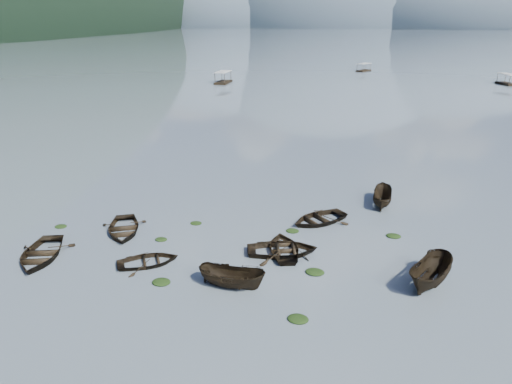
% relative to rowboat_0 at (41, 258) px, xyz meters
% --- Properties ---
extents(ground_plane, '(2400.00, 2400.00, 0.00)m').
position_rel_rowboat_0_xyz_m(ground_plane, '(12.18, -2.15, 0.00)').
color(ground_plane, slate).
extents(haze_mtn_a, '(520.00, 520.00, 280.00)m').
position_rel_rowboat_0_xyz_m(haze_mtn_a, '(-247.82, 897.85, 0.00)').
color(haze_mtn_a, '#475666').
rests_on(haze_mtn_a, ground).
extents(haze_mtn_b, '(520.00, 520.00, 340.00)m').
position_rel_rowboat_0_xyz_m(haze_mtn_b, '(-47.82, 897.85, 0.00)').
color(haze_mtn_b, '#475666').
rests_on(haze_mtn_b, ground).
extents(haze_mtn_c, '(520.00, 520.00, 260.00)m').
position_rel_rowboat_0_xyz_m(haze_mtn_c, '(152.18, 897.85, 0.00)').
color(haze_mtn_c, '#475666').
rests_on(haze_mtn_c, ground).
extents(rowboat_0, '(4.89, 5.82, 1.03)m').
position_rel_rowboat_0_xyz_m(rowboat_0, '(0.00, 0.00, 0.00)').
color(rowboat_0, black).
rests_on(rowboat_0, ground).
extents(rowboat_1, '(4.72, 4.35, 0.80)m').
position_rel_rowboat_0_xyz_m(rowboat_1, '(7.19, 0.88, 0.00)').
color(rowboat_1, black).
rests_on(rowboat_1, ground).
extents(rowboat_2, '(4.15, 1.77, 1.57)m').
position_rel_rowboat_0_xyz_m(rowboat_2, '(13.12, -0.48, 0.00)').
color(rowboat_2, black).
rests_on(rowboat_2, ground).
extents(rowboat_3, '(4.12, 4.90, 0.87)m').
position_rel_rowboat_0_xyz_m(rowboat_3, '(15.35, 4.49, 0.00)').
color(rowboat_3, black).
rests_on(rowboat_3, ground).
extents(rowboat_4, '(5.45, 4.52, 0.98)m').
position_rel_rowboat_0_xyz_m(rowboat_4, '(15.31, 4.16, 0.00)').
color(rowboat_4, black).
rests_on(rowboat_4, ground).
extents(rowboat_5, '(3.66, 4.99, 1.81)m').
position_rel_rowboat_0_xyz_m(rowboat_5, '(24.40, 2.34, 0.00)').
color(rowboat_5, black).
rests_on(rowboat_5, ground).
extents(rowboat_6, '(5.04, 5.68, 0.97)m').
position_rel_rowboat_0_xyz_m(rowboat_6, '(3.38, 4.73, 0.00)').
color(rowboat_6, black).
rests_on(rowboat_6, ground).
extents(rowboat_7, '(5.68, 5.65, 0.97)m').
position_rel_rowboat_0_xyz_m(rowboat_7, '(17.17, 9.75, 0.00)').
color(rowboat_7, black).
rests_on(rowboat_7, ground).
extents(rowboat_8, '(1.80, 4.16, 1.57)m').
position_rel_rowboat_0_xyz_m(rowboat_8, '(21.94, 14.40, 0.00)').
color(rowboat_8, black).
rests_on(rowboat_8, ground).
extents(weed_clump_0, '(1.12, 0.92, 0.25)m').
position_rel_rowboat_0_xyz_m(weed_clump_0, '(8.92, -1.02, 0.00)').
color(weed_clump_0, black).
rests_on(weed_clump_0, ground).
extents(weed_clump_1, '(0.87, 0.70, 0.19)m').
position_rel_rowboat_0_xyz_m(weed_clump_1, '(6.58, 4.19, 0.00)').
color(weed_clump_1, black).
rests_on(weed_clump_1, ground).
extents(weed_clump_2, '(1.12, 0.90, 0.24)m').
position_rel_rowboat_0_xyz_m(weed_clump_2, '(17.32, -2.72, 0.00)').
color(weed_clump_2, black).
rests_on(weed_clump_2, ground).
extents(weed_clump_3, '(0.98, 0.82, 0.22)m').
position_rel_rowboat_0_xyz_m(weed_clump_3, '(15.44, 7.63, 0.00)').
color(weed_clump_3, black).
rests_on(weed_clump_3, ground).
extents(weed_clump_4, '(1.19, 0.94, 0.25)m').
position_rel_rowboat_0_xyz_m(weed_clump_4, '(17.67, 2.17, 0.00)').
color(weed_clump_4, black).
rests_on(weed_clump_4, ground).
extents(weed_clump_5, '(0.92, 0.74, 0.19)m').
position_rel_rowboat_0_xyz_m(weed_clump_5, '(-1.66, 4.48, 0.00)').
color(weed_clump_5, black).
rests_on(weed_clump_5, ground).
extents(weed_clump_6, '(0.90, 0.75, 0.19)m').
position_rel_rowboat_0_xyz_m(weed_clump_6, '(8.05, 7.33, 0.00)').
color(weed_clump_6, black).
rests_on(weed_clump_6, ground).
extents(weed_clump_7, '(1.06, 0.85, 0.23)m').
position_rel_rowboat_0_xyz_m(weed_clump_7, '(22.66, 8.42, 0.00)').
color(weed_clump_7, black).
rests_on(weed_clump_7, ground).
extents(pontoon_left, '(2.96, 6.84, 2.60)m').
position_rel_rowboat_0_xyz_m(pontoon_left, '(-13.08, 84.37, 0.00)').
color(pontoon_left, black).
rests_on(pontoon_left, ground).
extents(pontoon_centre, '(4.55, 5.90, 2.10)m').
position_rel_rowboat_0_xyz_m(pontoon_centre, '(19.50, 118.65, 0.00)').
color(pontoon_centre, black).
rests_on(pontoon_centre, ground).
extents(pontoon_right, '(3.99, 6.44, 2.30)m').
position_rel_rowboat_0_xyz_m(pontoon_right, '(52.55, 97.05, 0.00)').
color(pontoon_right, black).
rests_on(pontoon_right, ground).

